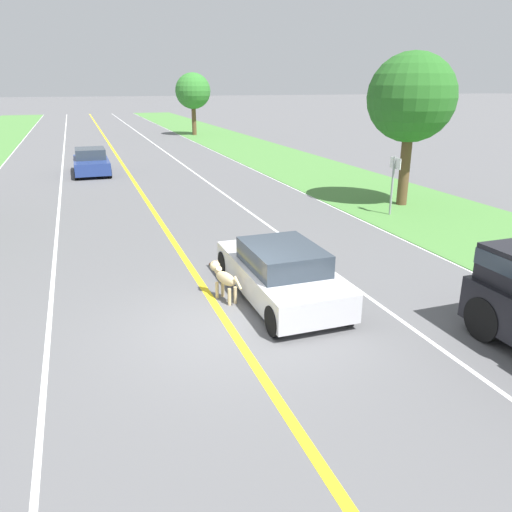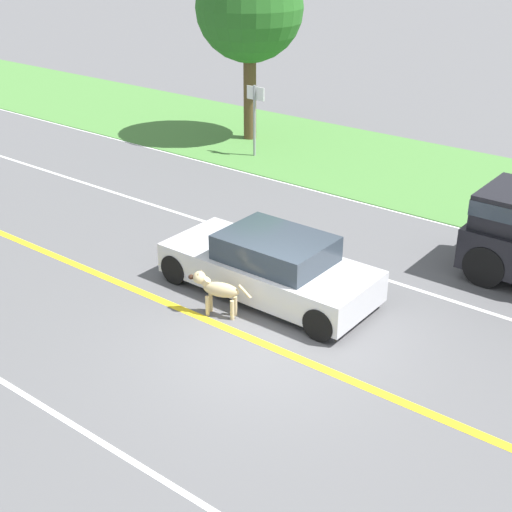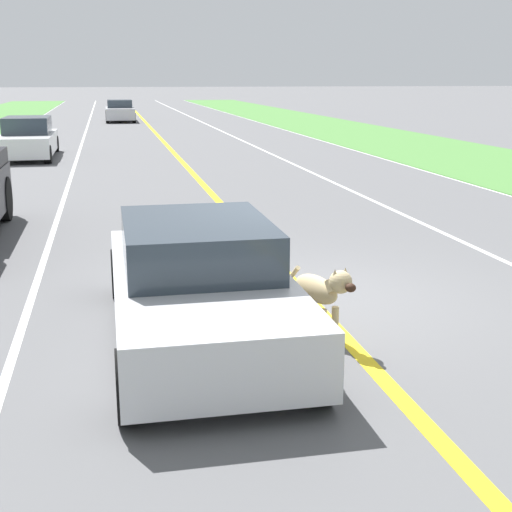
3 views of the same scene
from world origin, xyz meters
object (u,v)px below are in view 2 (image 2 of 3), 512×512
object	(u,v)px
dog	(216,289)
street_sign	(255,112)
roadside_tree_right_near	(250,8)
ego_car	(270,266)

from	to	relation	value
dog	street_sign	size ratio (longest dim) A/B	0.55
dog	street_sign	distance (m)	9.79
dog	roadside_tree_right_near	distance (m)	12.18
ego_car	dog	xyz separation A→B (m)	(-1.28, 0.30, -0.06)
ego_car	street_sign	xyz separation A→B (m)	(6.83, 5.70, 0.80)
dog	roadside_tree_right_near	xyz separation A→B (m)	(9.51, 6.70, 3.64)
dog	street_sign	xyz separation A→B (m)	(8.11, 5.41, 0.86)
dog	street_sign	bearing A→B (deg)	14.93
dog	roadside_tree_right_near	bearing A→B (deg)	16.42
ego_car	dog	size ratio (longest dim) A/B	3.57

